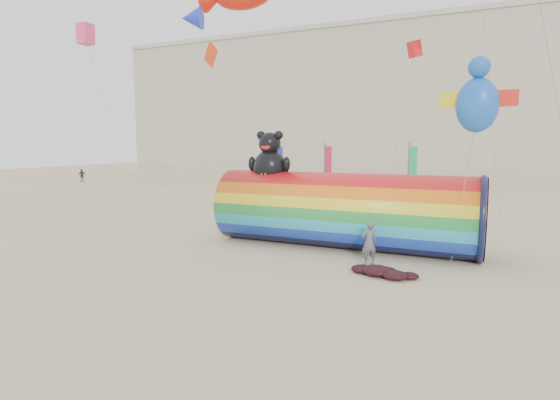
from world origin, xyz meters
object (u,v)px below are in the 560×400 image
at_px(windsock_assembly, 343,208).
at_px(kite_handler, 369,243).
at_px(fabric_bundle, 382,272).
at_px(hotel_building, 326,109).

xyz_separation_m(windsock_assembly, kite_handler, (1.92, -2.69, -0.99)).
height_order(windsock_assembly, fabric_bundle, windsock_assembly).
distance_m(hotel_building, kite_handler, 49.48).
bearing_deg(windsock_assembly, kite_handler, -54.52).
relative_size(kite_handler, fabric_bundle, 0.72).
relative_size(hotel_building, kite_handler, 31.91).
xyz_separation_m(hotel_building, windsock_assembly, (15.14, -42.79, -8.38)).
bearing_deg(kite_handler, hotel_building, -111.12).
xyz_separation_m(hotel_building, kite_handler, (17.06, -45.49, -9.36)).
distance_m(windsock_assembly, kite_handler, 3.45).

